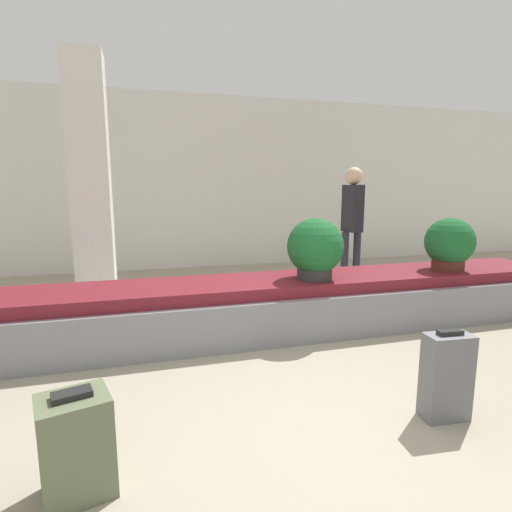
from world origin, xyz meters
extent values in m
plane|color=#9E937F|center=(0.00, 0.00, 0.00)|extent=(18.00, 18.00, 0.00)
cube|color=silver|center=(0.00, 5.50, 1.60)|extent=(18.00, 0.06, 3.20)
cube|color=gray|center=(0.00, 1.75, 0.22)|extent=(7.40, 0.96, 0.44)
cube|color=maroon|center=(0.00, 1.75, 0.50)|extent=(7.10, 0.80, 0.12)
cube|color=silver|center=(-1.73, 3.61, 1.60)|extent=(0.49, 0.49, 3.20)
cube|color=slate|center=(0.76, -0.12, 0.29)|extent=(0.31, 0.19, 0.57)
cube|color=black|center=(0.76, -0.12, 0.59)|extent=(0.17, 0.07, 0.03)
cube|color=#5B6647|center=(-1.46, -0.18, 0.26)|extent=(0.39, 0.35, 0.51)
cube|color=black|center=(-1.46, -0.18, 0.53)|extent=(0.20, 0.14, 0.03)
cylinder|color=#4C2319|center=(2.27, 1.64, 0.65)|extent=(0.35, 0.35, 0.18)
sphere|color=#195B28|center=(2.27, 1.64, 0.89)|extent=(0.55, 0.55, 0.55)
cylinder|color=#2D2D2D|center=(0.60, 1.63, 0.66)|extent=(0.36, 0.36, 0.18)
sphere|color=#195B28|center=(0.60, 1.63, 0.91)|extent=(0.58, 0.58, 0.58)
cylinder|color=#282833|center=(1.78, 3.17, 0.43)|extent=(0.11, 0.11, 0.86)
cylinder|color=#282833|center=(1.98, 3.17, 0.43)|extent=(0.11, 0.11, 0.86)
cube|color=#232328|center=(1.88, 3.17, 1.21)|extent=(0.21, 0.33, 0.68)
sphere|color=beige|center=(1.88, 3.17, 1.67)|extent=(0.25, 0.25, 0.25)
camera|label=1|loc=(-1.09, -2.11, 1.49)|focal=28.00mm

